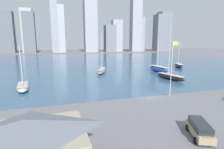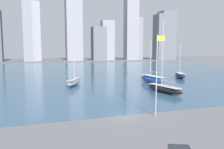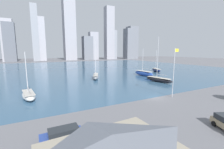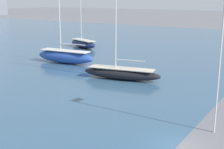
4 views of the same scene
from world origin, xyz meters
name	(u,v)px [view 1 (image 1 of 4)]	position (x,y,z in m)	size (l,w,h in m)	color
ground_plane	(149,96)	(0.00, 0.00, 0.00)	(500.00, 500.00, 0.00)	slate
harbor_water	(91,61)	(0.00, 70.00, 0.00)	(180.00, 140.00, 0.00)	#385B7A
flag_pole	(172,67)	(3.99, -1.58, 6.19)	(1.24, 0.14, 11.41)	silver
distant_city_skyline	(98,28)	(25.96, 170.16, 27.13)	(192.40, 23.27, 74.19)	slate
sailboat_blue	(159,69)	(18.39, 26.64, 1.14)	(3.51, 10.86, 12.01)	#284CA8
sailboat_white	(23,87)	(-26.13, 12.51, 0.84)	(3.63, 8.54, 10.56)	white
sailboat_black	(170,77)	(14.35, 13.39, 0.89)	(4.34, 10.96, 15.76)	black
sailboat_gray	(102,71)	(-3.25, 29.52, 0.97)	(6.00, 10.25, 14.56)	gray
sailboat_navy	(179,65)	(33.08, 34.24, 0.94)	(5.41, 9.06, 11.52)	#19234C
parked_suv_tan	(200,129)	(-1.92, -15.98, 1.05)	(3.61, 5.19, 1.92)	tan
parked_wagon_blue	(26,123)	(-22.03, -8.01, 0.87)	(4.97, 2.36, 1.58)	#284293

